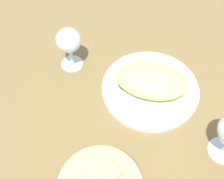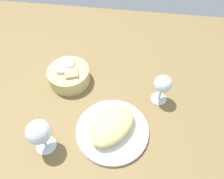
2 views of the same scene
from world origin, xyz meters
TOP-DOWN VIEW (x-y plane):
  - ground_plane at (0.00, 0.00)cm, footprint 140.00×140.00cm
  - plate at (-4.87, -5.68)cm, footprint 24.68×24.68cm
  - omelette at (-4.87, -5.68)cm, footprint 21.02×19.20cm
  - lettuce_garnish at (0.52, -8.64)cm, footprint 4.20×4.20cm
  - wine_glass_near at (11.26, -21.36)cm, footprint 6.49×6.49cm

SIDE VIEW (x-z plane):
  - ground_plane at x=0.00cm, z-range -2.00..0.00cm
  - plate at x=-4.87cm, z-range 0.00..1.40cm
  - lettuce_garnish at x=0.52cm, z-range 1.40..3.08cm
  - omelette at x=-4.87cm, z-range 1.40..6.86cm
  - wine_glass_near at x=11.26cm, z-range 2.20..14.56cm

